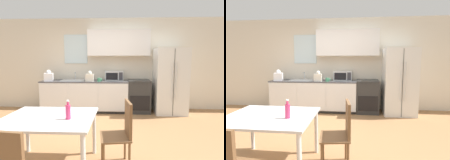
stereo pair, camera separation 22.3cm
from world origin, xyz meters
The scene contains 13 objects.
ground_plane centered at (0.00, 0.00, 0.00)m, with size 12.00×12.00×0.00m, color #9E7047.
wall_back centered at (0.08, 2.00, 1.46)m, with size 12.00×0.38×2.70m.
kitchen_counter centered at (-0.46, 1.68, 0.45)m, with size 2.47×0.67×0.89m.
oven_range centered at (1.08, 1.69, 0.46)m, with size 0.61×0.65×0.92m.
refrigerator centered at (1.92, 1.62, 0.90)m, with size 0.83×0.80×1.80m.
kitchen_sink centered at (-0.79, 1.68, 0.90)m, with size 0.67×0.45×0.23m.
microwave centered at (0.38, 1.79, 1.03)m, with size 0.52×0.38×0.27m.
coffee_mug centered at (-0.02, 1.45, 0.94)m, with size 0.13×0.09×0.10m.
grocery_bag_0 centered at (-1.46, 1.52, 1.03)m, with size 0.28×0.25×0.31m.
grocery_bag_1 centered at (-0.29, 1.51, 1.02)m, with size 0.22×0.19×0.29m.
dining_table centered at (-0.41, -1.04, 0.64)m, with size 1.21×0.95×0.73m.
dining_chair_side centered at (0.57, -0.95, 0.54)m, with size 0.45×0.45×0.93m.
drink_bottle centered at (-0.12, -1.12, 0.83)m, with size 0.07×0.07×0.25m.
Camera 1 is at (0.54, -3.26, 1.50)m, focal length 28.00 mm.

